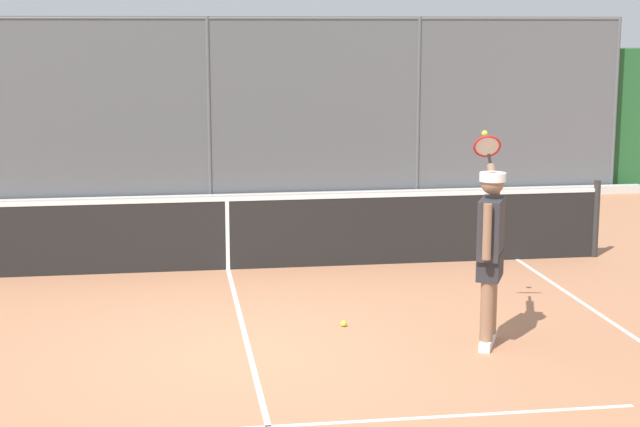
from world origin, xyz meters
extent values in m
plane|color=#B27551|center=(0.00, 0.00, 0.00)|extent=(60.00, 60.00, 0.00)
cube|color=white|center=(0.00, 1.85, 0.00)|extent=(6.15, 0.05, 0.01)
cube|color=white|center=(0.00, -0.83, 0.00)|extent=(0.05, 5.36, 0.01)
cylinder|color=#565B60|center=(-7.69, -8.78, 1.66)|extent=(0.07, 0.07, 3.31)
cylinder|color=#565B60|center=(-3.84, -8.78, 1.66)|extent=(0.07, 0.07, 3.31)
cylinder|color=#565B60|center=(0.00, -8.78, 1.66)|extent=(0.07, 0.07, 3.31)
cylinder|color=#565B60|center=(0.00, -8.78, 3.27)|extent=(15.38, 0.05, 0.05)
cube|color=#565B60|center=(0.00, -8.78, 1.66)|extent=(15.38, 0.02, 3.31)
cube|color=#235B2D|center=(0.00, -9.43, 1.36)|extent=(18.38, 0.90, 2.72)
cube|color=silver|center=(0.00, -8.60, 0.07)|extent=(16.38, 0.18, 0.15)
cylinder|color=#2D2D2D|center=(-5.06, -3.50, 0.54)|extent=(0.09, 0.09, 1.07)
cube|color=black|center=(0.00, -3.50, 0.46)|extent=(10.03, 0.02, 0.91)
cube|color=white|center=(0.00, -3.50, 0.94)|extent=(10.03, 0.04, 0.05)
cube|color=white|center=(0.00, -3.50, 0.46)|extent=(0.05, 0.04, 0.91)
cube|color=silver|center=(-2.32, 0.21, 0.04)|extent=(0.21, 0.28, 0.09)
cylinder|color=#8C664C|center=(-2.32, 0.21, 0.50)|extent=(0.13, 0.13, 0.81)
cube|color=silver|center=(-2.43, -0.04, 0.04)|extent=(0.21, 0.28, 0.09)
cylinder|color=#8C664C|center=(-2.43, -0.04, 0.50)|extent=(0.13, 0.13, 0.81)
cube|color=#28282D|center=(-2.38, 0.09, 0.82)|extent=(0.38, 0.48, 0.26)
cube|color=#2D2D33|center=(-2.38, 0.09, 1.19)|extent=(0.40, 0.54, 0.59)
cylinder|color=#8C664C|center=(-2.25, 0.36, 1.22)|extent=(0.08, 0.08, 0.54)
cylinder|color=#8C664C|center=(-2.53, -0.36, 1.60)|extent=(0.14, 0.40, 0.30)
sphere|color=#8C664C|center=(-2.38, 0.09, 1.64)|extent=(0.22, 0.22, 0.22)
cylinder|color=white|center=(-2.38, 0.09, 1.70)|extent=(0.34, 0.34, 0.08)
cube|color=white|center=(-2.43, -0.02, 1.67)|extent=(0.26, 0.26, 0.02)
cylinder|color=black|center=(-2.57, -0.60, 1.77)|extent=(0.06, 0.17, 0.13)
torus|color=red|center=(-2.59, -0.79, 1.89)|extent=(0.32, 0.22, 0.26)
cylinder|color=silver|center=(-2.59, -0.79, 1.89)|extent=(0.27, 0.18, 0.21)
sphere|color=#C1D138|center=(-2.62, -0.97, 2.01)|extent=(0.07, 0.07, 0.07)
sphere|color=#C1D138|center=(-1.06, -0.75, 0.03)|extent=(0.07, 0.07, 0.07)
camera|label=1|loc=(0.72, 9.43, 3.14)|focal=56.84mm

